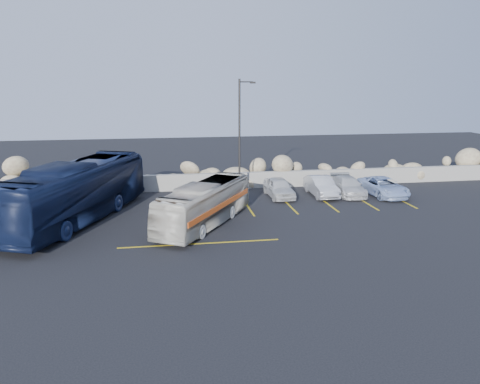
{
  "coord_description": "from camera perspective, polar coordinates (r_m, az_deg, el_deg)",
  "views": [
    {
      "loc": [
        -2.53,
        -21.79,
        7.89
      ],
      "look_at": [
        1.65,
        4.0,
        1.64
      ],
      "focal_mm": 35.0,
      "sensor_mm": 36.0,
      "label": 1
    }
  ],
  "objects": [
    {
      "name": "tour_coach",
      "position": [
        28.14,
        -19.41,
        -0.02
      ],
      "size": [
        7.22,
        12.47,
        3.42
      ],
      "primitive_type": "imported",
      "rotation": [
        0.0,
        0.0,
        -0.38
      ],
      "color": "#101936",
      "rests_on": "ground"
    },
    {
      "name": "vintage_bus",
      "position": [
        26.08,
        -4.31,
        -1.46
      ],
      "size": [
        6.16,
        8.39,
        2.39
      ],
      "primitive_type": "imported",
      "rotation": [
        0.0,
        0.0,
        -0.54
      ],
      "color": "beige",
      "rests_on": "ground"
    },
    {
      "name": "seawall",
      "position": [
        34.66,
        -4.81,
        1.26
      ],
      "size": [
        60.0,
        0.4,
        1.2
      ],
      "primitive_type": "cube",
      "color": "#99958B",
      "rests_on": "ground"
    },
    {
      "name": "car_d",
      "position": [
        34.24,
        17.05,
        0.62
      ],
      "size": [
        2.46,
        4.73,
        1.27
      ],
      "primitive_type": "imported",
      "rotation": [
        0.0,
        0.0,
        0.08
      ],
      "color": "#9BB2DC",
      "rests_on": "ground"
    },
    {
      "name": "car_b",
      "position": [
        33.2,
        9.87,
        0.7
      ],
      "size": [
        1.44,
        4.11,
        1.35
      ],
      "primitive_type": "imported",
      "rotation": [
        0.0,
        0.0,
        0.0
      ],
      "color": "#B5B6BB",
      "rests_on": "ground"
    },
    {
      "name": "riprap_pile",
      "position": [
        35.7,
        -4.98,
        2.76
      ],
      "size": [
        54.0,
        2.8,
        2.6
      ],
      "primitive_type": null,
      "color": "#9B8465",
      "rests_on": "ground"
    },
    {
      "name": "parking_lines",
      "position": [
        29.37,
        5.3,
        -2.19
      ],
      "size": [
        18.16,
        9.36,
        0.01
      ],
      "color": "gold",
      "rests_on": "ground"
    },
    {
      "name": "car_c",
      "position": [
        33.92,
        13.02,
        0.71
      ],
      "size": [
        1.98,
        4.34,
        1.23
      ],
      "primitive_type": "imported",
      "rotation": [
        0.0,
        0.0,
        -0.06
      ],
      "color": "silver",
      "rests_on": "ground"
    },
    {
      "name": "lamppost",
      "position": [
        31.91,
        0.03,
        6.98
      ],
      "size": [
        1.14,
        0.18,
        8.0
      ],
      "color": "#292724",
      "rests_on": "ground"
    },
    {
      "name": "car_a",
      "position": [
        32.46,
        4.77,
        0.54
      ],
      "size": [
        1.71,
        3.97,
        1.34
      ],
      "primitive_type": "imported",
      "rotation": [
        0.0,
        0.0,
        0.03
      ],
      "color": "silver",
      "rests_on": "ground"
    },
    {
      "name": "ground",
      "position": [
        23.31,
        -2.44,
        -6.35
      ],
      "size": [
        90.0,
        90.0,
        0.0
      ],
      "primitive_type": "plane",
      "color": "black",
      "rests_on": "ground"
    }
  ]
}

